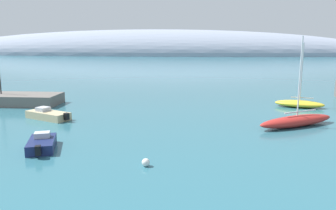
{
  "coord_description": "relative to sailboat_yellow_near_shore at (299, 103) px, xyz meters",
  "views": [
    {
      "loc": [
        5.58,
        -8.77,
        7.66
      ],
      "look_at": [
        2.23,
        20.87,
        2.04
      ],
      "focal_mm": 36.03,
      "sensor_mm": 36.0,
      "label": 1
    }
  ],
  "objects": [
    {
      "name": "sailboat_yellow_near_shore",
      "position": [
        0.0,
        0.0,
        0.0
      ],
      "size": [
        5.93,
        3.68,
        7.54
      ],
      "rotation": [
        0.0,
        0.0,
        2.86
      ],
      "color": "yellow",
      "rests_on": "water"
    },
    {
      "name": "motorboat_navy_outer",
      "position": [
        -22.78,
        -18.56,
        -0.08
      ],
      "size": [
        2.88,
        4.1,
        1.12
      ],
      "rotation": [
        0.0,
        0.0,
        1.92
      ],
      "color": "navy",
      "rests_on": "water"
    },
    {
      "name": "sailboat_red_mid_mooring",
      "position": [
        -2.72,
        -9.6,
        0.06
      ],
      "size": [
        8.04,
        5.84,
        8.17
      ],
      "rotation": [
        0.0,
        0.0,
        3.7
      ],
      "color": "red",
      "rests_on": "water"
    },
    {
      "name": "distant_ridge",
      "position": [
        -44.71,
        157.39,
        -0.49
      ],
      "size": [
        268.99,
        50.47,
        29.29
      ],
      "primitive_type": "ellipsoid",
      "color": "#8E99AD",
      "rests_on": "ground"
    },
    {
      "name": "mooring_buoy_white",
      "position": [
        -14.7,
        -21.1,
        -0.23
      ],
      "size": [
        0.51,
        0.51,
        0.51
      ],
      "primitive_type": "sphere",
      "color": "silver",
      "rests_on": "water"
    },
    {
      "name": "motorboat_sand_alongside_breakwater",
      "position": [
        -26.78,
        -9.28,
        -0.07
      ],
      "size": [
        5.18,
        3.57,
        1.15
      ],
      "rotation": [
        0.0,
        0.0,
        2.72
      ],
      "color": "#C6B284",
      "rests_on": "water"
    }
  ]
}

